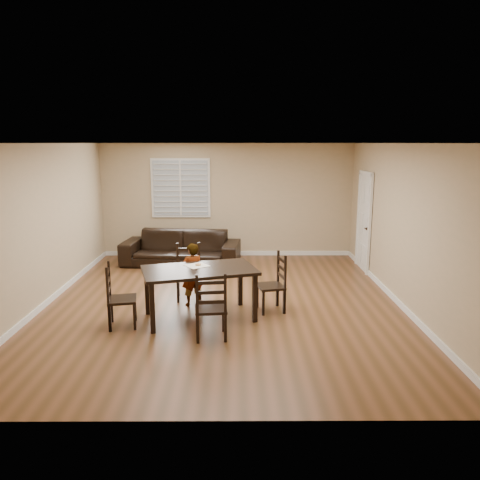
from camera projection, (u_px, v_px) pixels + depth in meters
name	position (u px, v px, depth m)	size (l,w,h in m)	color
ground	(223.00, 303.00, 8.06)	(7.00, 7.00, 0.00)	brown
room	(225.00, 197.00, 7.87)	(6.04, 7.04, 2.72)	tan
dining_table	(199.00, 274.00, 7.23)	(1.91, 1.40, 0.80)	black
chair_near	(189.00, 273.00, 8.30)	(0.48, 0.45, 0.97)	black
chair_far	(211.00, 310.00, 6.43)	(0.48, 0.46, 0.98)	black
chair_left	(114.00, 298.00, 6.94)	(0.48, 0.51, 0.97)	black
chair_right	(277.00, 284.00, 7.63)	(0.49, 0.51, 0.96)	black
child	(192.00, 275.00, 7.84)	(0.39, 0.26, 1.08)	gray
napkin	(197.00, 266.00, 7.39)	(0.32, 0.32, 0.00)	beige
donut	(198.00, 264.00, 7.39)	(0.09, 0.09, 0.03)	#CD9149
sofa	(181.00, 248.00, 10.53)	(2.60, 1.02, 0.76)	black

